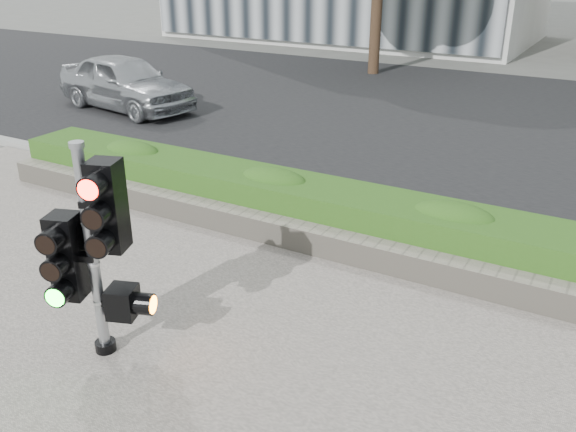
# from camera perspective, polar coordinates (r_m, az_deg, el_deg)

# --- Properties ---
(ground) EXTENTS (120.00, 120.00, 0.00)m
(ground) POSITION_cam_1_polar(r_m,az_deg,el_deg) (6.87, -3.67, -10.05)
(ground) COLOR #51514C
(ground) RESTS_ON ground
(road) EXTENTS (60.00, 13.00, 0.02)m
(road) POSITION_cam_1_polar(r_m,az_deg,el_deg) (15.56, 17.09, 8.50)
(road) COLOR black
(road) RESTS_ON ground
(curb) EXTENTS (60.00, 0.25, 0.12)m
(curb) POSITION_cam_1_polar(r_m,az_deg,el_deg) (9.31, 6.96, -0.28)
(curb) COLOR gray
(curb) RESTS_ON ground
(stone_wall) EXTENTS (12.00, 0.32, 0.34)m
(stone_wall) POSITION_cam_1_polar(r_m,az_deg,el_deg) (8.21, 3.55, -2.46)
(stone_wall) COLOR gray
(stone_wall) RESTS_ON sidewalk
(hedge) EXTENTS (12.00, 1.00, 0.68)m
(hedge) POSITION_cam_1_polar(r_m,az_deg,el_deg) (8.67, 5.49, 0.19)
(hedge) COLOR #4E8428
(hedge) RESTS_ON sidewalk
(traffic_signal) EXTENTS (0.81, 0.70, 2.22)m
(traffic_signal) POSITION_cam_1_polar(r_m,az_deg,el_deg) (6.09, -17.59, -2.30)
(traffic_signal) COLOR black
(traffic_signal) RESTS_ON sidewalk
(car_silver) EXTENTS (4.28, 2.31, 1.38)m
(car_silver) POSITION_cam_1_polar(r_m,az_deg,el_deg) (16.38, -14.97, 12.00)
(car_silver) COLOR #A5A8AC
(car_silver) RESTS_ON road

